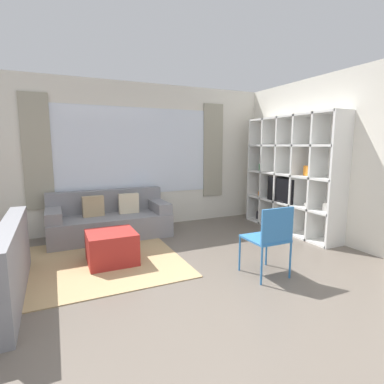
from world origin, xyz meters
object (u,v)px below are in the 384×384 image
Objects in this scene: shelving_unit at (292,175)px; couch_main at (110,220)px; ottoman at (112,248)px; folding_chair at (270,235)px.

shelving_unit is 1.05× the size of couch_main.
shelving_unit is 3.36× the size of ottoman.
couch_main is 3.19× the size of ottoman.
shelving_unit reaches higher than couch_main.
ottoman is at bearing -37.24° from folding_chair.
couch_main is at bearing 81.34° from ottoman.
folding_chair is (-1.65, -1.44, -0.51)m from shelving_unit.
folding_chair reaches higher than ottoman.
folding_chair is at bearing -138.83° from shelving_unit.
couch_main is 2.29× the size of folding_chair.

